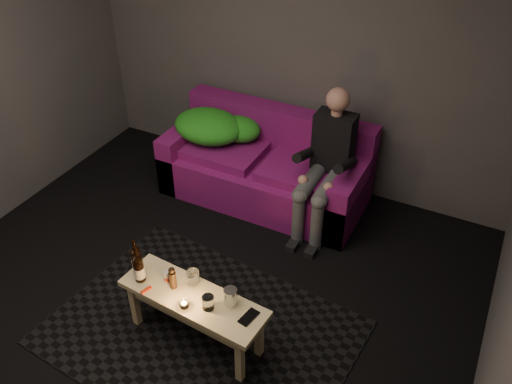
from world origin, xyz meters
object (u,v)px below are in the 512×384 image
sofa (267,169)px  beer_bottle_b (139,268)px  coffee_table (194,304)px  steel_cup (231,297)px  person (326,161)px  beer_bottle_a (137,260)px

sofa → beer_bottle_b: sofa is taller
coffee_table → steel_cup: 0.29m
beer_bottle_b → person: bearing=66.9°
beer_bottle_a → coffee_table: bearing=-3.2°
sofa → steel_cup: bearing=-71.5°
sofa → person: 0.71m
coffee_table → beer_bottle_b: 0.43m
sofa → beer_bottle_a: (-0.14, -1.70, 0.23)m
person → steel_cup: bearing=-91.8°
sofa → steel_cup: 1.77m
coffee_table → beer_bottle_b: (-0.39, -0.03, 0.18)m
sofa → beer_bottle_a: bearing=-94.7°
sofa → person: person is taller
coffee_table → sofa: bearing=100.2°
sofa → person: (0.60, -0.15, 0.34)m
beer_bottle_a → steel_cup: beer_bottle_a is taller
beer_bottle_a → steel_cup: (0.70, 0.03, -0.04)m
coffee_table → beer_bottle_b: beer_bottle_b is taller
sofa → beer_bottle_a: size_ratio=6.61×
sofa → coffee_table: (0.31, -1.72, 0.06)m
sofa → coffee_table: sofa is taller
beer_bottle_a → sofa: bearing=85.3°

